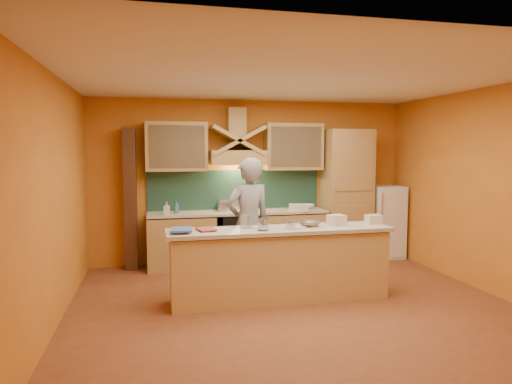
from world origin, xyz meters
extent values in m
cube|color=brown|center=(0.00, 0.00, 0.00)|extent=(5.50, 5.00, 0.01)
cube|color=white|center=(0.00, 0.00, 2.80)|extent=(5.50, 5.00, 0.01)
cube|color=orange|center=(0.00, 2.50, 1.40)|extent=(5.50, 0.02, 2.80)
cube|color=orange|center=(0.00, -2.50, 1.40)|extent=(5.50, 0.02, 2.80)
cube|color=orange|center=(-2.75, 0.00, 1.40)|extent=(0.02, 5.00, 2.80)
cube|color=orange|center=(2.75, 0.00, 1.40)|extent=(0.02, 5.00, 2.80)
cube|color=tan|center=(-1.25, 2.20, 0.43)|extent=(1.10, 0.60, 0.86)
cube|color=tan|center=(0.65, 2.20, 0.43)|extent=(1.10, 0.60, 0.86)
cube|color=beige|center=(-0.30, 2.20, 0.90)|extent=(3.00, 0.62, 0.04)
cube|color=black|center=(-0.30, 2.20, 0.45)|extent=(0.60, 0.58, 0.90)
cube|color=#19392F|center=(-0.30, 2.48, 1.25)|extent=(3.00, 0.03, 0.70)
cube|color=tan|center=(-0.30, 2.25, 1.82)|extent=(0.92, 0.50, 0.24)
cube|color=tan|center=(-0.30, 2.35, 2.40)|extent=(0.30, 0.30, 0.50)
cube|color=tan|center=(-1.30, 2.33, 2.00)|extent=(1.00, 0.35, 0.80)
cube|color=tan|center=(0.70, 2.33, 2.00)|extent=(1.00, 0.35, 0.80)
cube|color=tan|center=(1.65, 2.20, 1.15)|extent=(0.80, 0.60, 2.30)
cube|color=white|center=(2.40, 2.20, 0.65)|extent=(0.58, 0.60, 1.30)
cube|color=#472816|center=(-2.05, 2.35, 1.15)|extent=(0.20, 0.30, 2.30)
cube|color=tan|center=(-0.10, 0.30, 0.44)|extent=(2.80, 0.55, 0.88)
cube|color=beige|center=(-0.10, 0.30, 0.92)|extent=(2.90, 0.62, 0.05)
imported|color=gray|center=(-0.40, 0.87, 0.92)|extent=(0.76, 0.60, 1.84)
cylinder|color=silver|center=(-0.52, 2.23, 0.98)|extent=(0.27, 0.27, 0.16)
cylinder|color=silver|center=(-0.15, 2.25, 0.98)|extent=(0.26, 0.26, 0.15)
imported|color=beige|center=(-1.48, 2.05, 1.02)|extent=(0.10, 0.11, 0.21)
imported|color=teal|center=(-1.33, 2.17, 1.03)|extent=(0.09, 0.09, 0.21)
imported|color=silver|center=(0.96, 2.29, 0.96)|extent=(0.29, 0.29, 0.07)
cube|color=white|center=(0.70, 2.02, 0.98)|extent=(0.36, 0.31, 0.11)
imported|color=#A14239|center=(-1.15, 0.31, 0.96)|extent=(0.26, 0.32, 0.03)
imported|color=#416090|center=(-1.48, 0.28, 0.98)|extent=(0.28, 0.36, 0.03)
cylinder|color=white|center=(-0.52, 0.42, 1.03)|extent=(0.18, 0.18, 0.17)
cylinder|color=silver|center=(-0.35, 0.19, 1.02)|extent=(0.17, 0.17, 0.15)
cube|color=silver|center=(0.00, 0.18, 0.99)|extent=(0.15, 0.15, 0.10)
imported|color=silver|center=(0.31, 0.36, 0.98)|extent=(0.34, 0.34, 0.07)
cube|color=beige|center=(0.12, 0.28, 0.95)|extent=(0.27, 0.24, 0.01)
cube|color=beige|center=(0.69, 0.35, 1.01)|extent=(0.25, 0.21, 0.14)
cube|color=beige|center=(1.23, 0.35, 1.01)|extent=(0.20, 0.16, 0.12)
camera|label=1|loc=(-1.68, -5.28, 1.95)|focal=32.00mm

